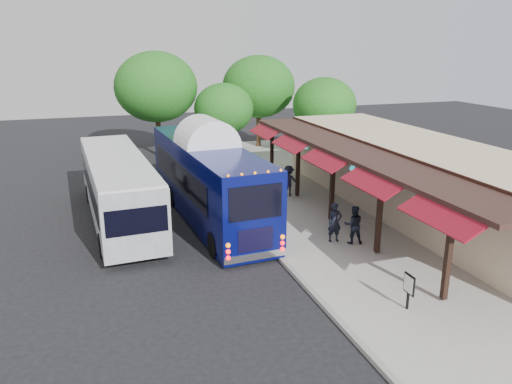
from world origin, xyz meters
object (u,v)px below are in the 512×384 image
object	(u,v)px
coach_bus	(208,176)
ped_c	(251,194)
city_bus	(118,186)
ped_d	(289,181)
ped_b	(353,225)
sign_board	(409,286)
ped_a	(335,222)

from	to	relation	value
coach_bus	ped_c	size ratio (longest dim) A/B	6.40
city_bus	ped_d	bearing A→B (deg)	1.63
coach_bus	ped_d	xyz separation A→B (m)	(4.85, 1.68, -1.09)
ped_b	sign_board	distance (m)	5.42
ped_d	coach_bus	bearing A→B (deg)	45.31
city_bus	ped_c	distance (m)	6.30
ped_d	sign_board	distance (m)	12.45
coach_bus	city_bus	world-z (taller)	coach_bus
ped_c	sign_board	size ratio (longest dim) A/B	1.63
ped_b	city_bus	bearing A→B (deg)	-19.45
city_bus	sign_board	bearing A→B (deg)	-58.93
coach_bus	ped_c	bearing A→B (deg)	-11.63
ped_b	ped_d	bearing A→B (deg)	-74.05
coach_bus	sign_board	xyz separation A→B (m)	(3.81, -10.73, -1.14)
ped_b	sign_board	bearing A→B (deg)	94.92
ped_d	ped_b	bearing A→B (deg)	116.24
ped_a	ped_b	bearing A→B (deg)	-29.58
ped_b	ped_c	bearing A→B (deg)	-45.43
ped_d	sign_board	xyz separation A→B (m)	(-1.04, -12.41, -0.05)
city_bus	coach_bus	bearing A→B (deg)	-16.03
ped_a	ped_c	size ratio (longest dim) A/B	0.88
ped_d	city_bus	bearing A→B (deg)	30.91
ped_c	sign_board	xyz separation A→B (m)	(1.76, -10.45, -0.16)
coach_bus	ped_d	distance (m)	5.25
ped_b	ped_c	world-z (taller)	ped_c
coach_bus	ped_c	distance (m)	2.29
ped_b	ped_a	bearing A→B (deg)	-17.77
ped_d	ped_a	bearing A→B (deg)	110.72
ped_c	ped_b	bearing A→B (deg)	89.63
city_bus	ped_d	size ratio (longest dim) A/B	6.96
ped_d	sign_board	bearing A→B (deg)	111.46
ped_b	ped_c	xyz separation A→B (m)	(-2.80, 5.13, 0.14)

